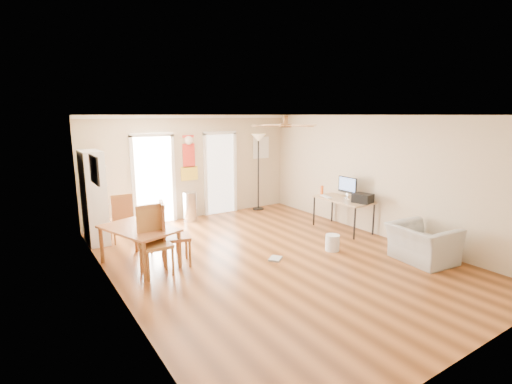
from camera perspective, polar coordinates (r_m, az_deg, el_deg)
floor at (r=7.09m, az=2.70°, el=-9.97°), size 7.00×7.00×0.00m
ceiling at (r=6.60m, az=2.92°, el=11.54°), size 5.50×7.00×0.00m
wall_back at (r=9.74m, az=-9.42°, el=3.74°), size 5.50×0.04×2.60m
wall_front at (r=4.49m, az=30.29°, el=-6.94°), size 5.50×0.04×2.60m
wall_left at (r=5.60m, az=-20.61°, el=-2.63°), size 0.04×7.00×2.60m
wall_right at (r=8.61m, az=17.79°, el=2.32°), size 0.04×7.00×2.60m
crown_molding at (r=6.60m, az=2.91°, el=11.19°), size 5.50×7.00×0.08m
kitchen_doorway at (r=9.39m, az=-15.19°, el=1.66°), size 0.90×0.10×2.10m
bathroom_doorway at (r=10.08m, az=-5.44°, el=2.67°), size 0.80×0.10×2.10m
wall_decal at (r=9.64m, az=-10.10°, el=5.13°), size 0.46×0.03×1.10m
ac_grille at (r=10.65m, az=0.76°, el=6.72°), size 0.50×0.04×0.60m
framed_poster at (r=6.89m, az=-23.27°, el=3.10°), size 0.04×0.66×0.48m
ceiling_fan at (r=6.36m, az=4.52°, el=9.98°), size 1.24×1.24×0.20m
bookshelf at (r=8.39m, az=-23.33°, el=-0.73°), size 0.49×0.90×1.90m
dining_table at (r=6.97m, az=-17.14°, el=-7.85°), size 1.23×1.57×0.69m
dining_chair_right_a at (r=7.38m, az=-13.83°, el=-5.45°), size 0.50×0.50×0.97m
dining_chair_right_b at (r=6.78m, az=-12.02°, el=-6.15°), size 0.57×0.57×1.14m
dining_chair_near at (r=6.45m, az=-14.91°, el=-7.22°), size 0.47×0.47×1.14m
dining_chair_far at (r=8.34m, az=-19.75°, el=-3.63°), size 0.43×0.43×1.03m
trash_can at (r=9.51m, az=-9.94°, el=-2.20°), size 0.39×0.39×0.73m
torchiere_lamp at (r=10.41m, az=0.36°, el=2.99°), size 0.40×0.40×2.09m
computer_desk at (r=8.89m, az=12.93°, el=-3.32°), size 0.68×1.35×0.72m
imac at (r=8.83m, az=13.64°, el=0.61°), size 0.19×0.54×0.50m
keyboard at (r=8.97m, az=10.47°, el=-0.65°), size 0.21×0.41×0.01m
printer at (r=8.53m, az=15.83°, el=-0.91°), size 0.41×0.45×0.20m
orange_bottle at (r=9.18m, az=9.92°, el=0.28°), size 0.07×0.07×0.21m
wastebasket_a at (r=7.57m, az=11.47°, el=-7.50°), size 0.35×0.35×0.32m
floor_cloth at (r=7.02m, az=2.95°, el=-10.03°), size 0.32×0.31×0.04m
armchair at (r=7.46m, az=23.81°, el=-7.13°), size 1.01×1.12×0.67m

